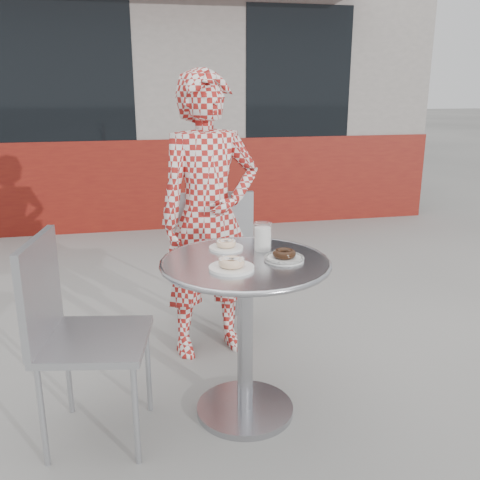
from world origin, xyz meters
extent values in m
plane|color=#979590|center=(0.00, 0.00, 0.00)|extent=(60.00, 60.00, 0.00)
cube|color=gray|center=(0.00, 5.60, 1.50)|extent=(6.00, 4.00, 3.00)
cube|color=maroon|center=(0.00, 3.68, 0.50)|extent=(6.02, 0.20, 1.00)
cube|color=black|center=(-1.20, 3.61, 1.70)|extent=(1.60, 0.04, 1.40)
cube|color=black|center=(1.40, 3.61, 1.70)|extent=(1.20, 0.04, 1.40)
cylinder|color=#B9B9BE|center=(0.00, -0.03, 0.02)|extent=(0.48, 0.48, 0.03)
cylinder|color=#B9B9BE|center=(0.00, -0.03, 0.40)|extent=(0.08, 0.08, 0.77)
cylinder|color=#B9B9BE|center=(0.00, -0.03, 0.79)|extent=(0.77, 0.77, 0.02)
torus|color=#B9B9BE|center=(0.00, -0.03, 0.79)|extent=(0.79, 0.79, 0.03)
cube|color=#AAACB2|center=(-0.02, 0.93, 0.50)|extent=(0.49, 0.49, 0.03)
cube|color=#AAACB2|center=(-0.03, 0.71, 0.75)|extent=(0.46, 0.06, 0.46)
cube|color=#AAACB2|center=(-0.70, -0.08, 0.49)|extent=(0.53, 0.53, 0.03)
cube|color=#AAACB2|center=(-0.91, -0.04, 0.73)|extent=(0.11, 0.46, 0.46)
imported|color=maroon|center=(-0.07, 0.67, 0.83)|extent=(0.67, 0.51, 1.67)
cylinder|color=white|center=(-0.06, 0.17, 0.81)|extent=(0.17, 0.17, 0.01)
torus|color=tan|center=(-0.06, 0.17, 0.83)|extent=(0.10, 0.10, 0.03)
cylinder|color=white|center=(-0.09, -0.14, 0.81)|extent=(0.20, 0.20, 0.01)
torus|color=tan|center=(-0.09, -0.14, 0.83)|extent=(0.12, 0.12, 0.04)
cylinder|color=white|center=(0.17, -0.06, 0.81)|extent=(0.18, 0.18, 0.01)
torus|color=black|center=(0.17, -0.06, 0.83)|extent=(0.11, 0.11, 0.04)
torus|color=black|center=(0.17, -0.06, 0.81)|extent=(0.19, 0.19, 0.02)
cylinder|color=white|center=(0.11, 0.11, 0.86)|extent=(0.08, 0.08, 0.11)
cylinder|color=white|center=(0.11, 0.11, 0.87)|extent=(0.09, 0.09, 0.14)
camera|label=1|loc=(-0.51, -2.31, 1.58)|focal=40.00mm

